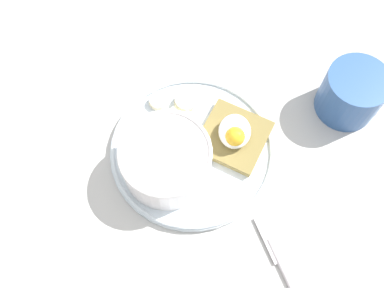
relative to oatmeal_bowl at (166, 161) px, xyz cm
name	(u,v)px	position (x,y,z in cm)	size (l,w,h in cm)	color
ground_plane	(192,155)	(3.54, -3.37, -5.22)	(120.00, 120.00, 2.00)	beige
plate	(192,150)	(3.54, -3.37, -3.42)	(25.03, 25.03, 1.60)	white
oatmeal_bowl	(166,161)	(0.00, 0.00, 0.00)	(13.10, 13.10, 6.63)	white
toast_slice	(234,137)	(5.93, -9.50, -2.44)	(12.43, 12.43, 1.38)	olive
poached_egg	(235,133)	(5.62, -9.51, -0.31)	(5.64, 4.83, 3.68)	white
banana_slice_front	(158,102)	(10.99, 2.90, -2.62)	(2.96, 3.08, 1.44)	beige
banana_slice_left	(179,116)	(8.79, -0.74, -2.75)	(5.05, 5.04, 1.02)	#F2F1BA
banana_slice_back	(185,102)	(11.35, -1.48, -2.58)	(4.62, 4.67, 1.61)	beige
coffee_mug	(353,93)	(14.09, -27.16, -0.10)	(9.49, 12.76, 8.00)	#305590
knife	(279,261)	(-11.67, -16.96, -3.82)	(12.35, 7.17, 0.80)	silver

